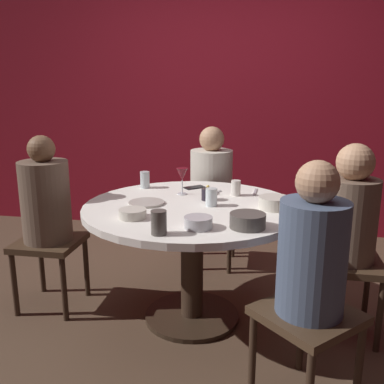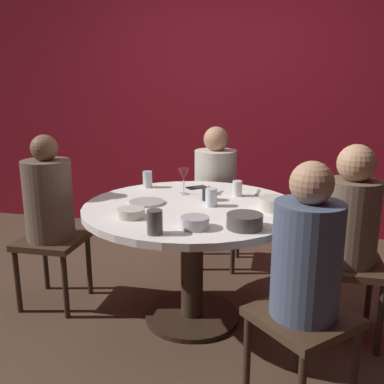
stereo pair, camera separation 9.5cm
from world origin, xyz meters
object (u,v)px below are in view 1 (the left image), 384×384
(bowl_serving_large, at_px, (198,222))
(cup_near_candle, at_px, (211,197))
(seated_diner_left, at_px, (46,204))
(bowl_sauce_side, at_px, (248,221))
(seated_diner_front_right, at_px, (312,261))
(bowl_salad_center, at_px, (274,203))
(seated_diner_right, at_px, (350,219))
(cell_phone, at_px, (194,187))
(seated_diner_back, at_px, (211,181))
(cup_by_left_diner, at_px, (145,180))
(candle_holder, at_px, (208,194))
(cup_center_front, at_px, (236,188))
(wine_glass, at_px, (182,175))
(dining_table, at_px, (192,230))
(bowl_small_white, at_px, (133,214))
(cup_by_right_diner, at_px, (159,223))
(dinner_plate, at_px, (146,203))

(bowl_serving_large, bearing_deg, cup_near_candle, 88.50)
(seated_diner_left, height_order, bowl_sauce_side, seated_diner_left)
(seated_diner_front_right, xyz_separation_m, bowl_salad_center, (-0.16, 0.65, 0.08))
(seated_diner_right, xyz_separation_m, cell_phone, (-0.97, 0.43, 0.04))
(cup_near_candle, bearing_deg, bowl_sauce_side, -57.68)
(seated_diner_back, height_order, bowl_serving_large, seated_diner_back)
(bowl_serving_large, distance_m, bowl_sauce_side, 0.25)
(seated_diner_right, relative_size, cup_by_left_diner, 9.95)
(seated_diner_right, distance_m, bowl_sauce_side, 0.68)
(candle_holder, bearing_deg, cup_by_left_diner, 152.57)
(bowl_sauce_side, xyz_separation_m, cup_center_front, (-0.11, 0.64, 0.01))
(cup_near_candle, bearing_deg, wine_glass, 133.46)
(bowl_salad_center, bearing_deg, cell_phone, 141.98)
(seated_diner_front_right, relative_size, cup_near_candle, 10.85)
(seated_diner_left, bearing_deg, dining_table, 0.00)
(seated_diner_front_right, distance_m, bowl_sauce_side, 0.41)
(bowl_serving_large, xyz_separation_m, bowl_small_white, (-0.38, 0.10, -0.00))
(dining_table, relative_size, seated_diner_front_right, 1.13)
(cup_near_candle, relative_size, cup_by_right_diner, 0.89)
(seated_diner_front_right, relative_size, cup_center_front, 11.50)
(dinner_plate, distance_m, bowl_salad_center, 0.76)
(seated_diner_left, xyz_separation_m, cup_center_front, (1.20, 0.27, 0.09))
(bowl_serving_large, relative_size, bowl_salad_center, 0.79)
(bowl_small_white, bearing_deg, seated_diner_left, 155.30)
(seated_diner_left, bearing_deg, seated_diner_back, 42.86)
(cup_center_front, bearing_deg, cup_by_left_diner, 170.80)
(seated_diner_right, xyz_separation_m, bowl_serving_large, (-0.81, -0.42, 0.07))
(dining_table, distance_m, seated_diner_front_right, 0.92)
(candle_holder, bearing_deg, seated_diner_left, -172.95)
(candle_holder, height_order, bowl_salad_center, candle_holder)
(candle_holder, height_order, cup_near_candle, cup_near_candle)
(seated_diner_front_right, distance_m, candle_holder, 0.96)
(bowl_small_white, height_order, cup_by_right_diner, cup_by_right_diner)
(cup_near_candle, bearing_deg, candle_holder, 107.74)
(seated_diner_left, distance_m, seated_diner_back, 1.30)
(seated_diner_right, height_order, cell_phone, seated_diner_right)
(cell_phone, height_order, bowl_salad_center, bowl_salad_center)
(cup_by_right_diner, bearing_deg, cup_near_candle, 71.48)
(seated_diner_left, height_order, cup_by_right_diner, seated_diner_left)
(candle_holder, height_order, wine_glass, wine_glass)
(candle_holder, relative_size, dinner_plate, 0.45)
(seated_diner_back, distance_m, cup_near_candle, 0.90)
(cup_by_left_diner, xyz_separation_m, cup_center_front, (0.64, -0.10, -0.01))
(seated_diner_left, bearing_deg, seated_diner_right, 0.00)
(dining_table, height_order, seated_diner_right, seated_diner_right)
(wine_glass, xyz_separation_m, bowl_sauce_side, (0.46, -0.61, -0.09))
(dining_table, bearing_deg, cell_phone, 97.91)
(seated_diner_back, height_order, cell_phone, seated_diner_back)
(dinner_plate, bearing_deg, bowl_sauce_side, -28.38)
(bowl_sauce_side, bearing_deg, bowl_small_white, 175.24)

